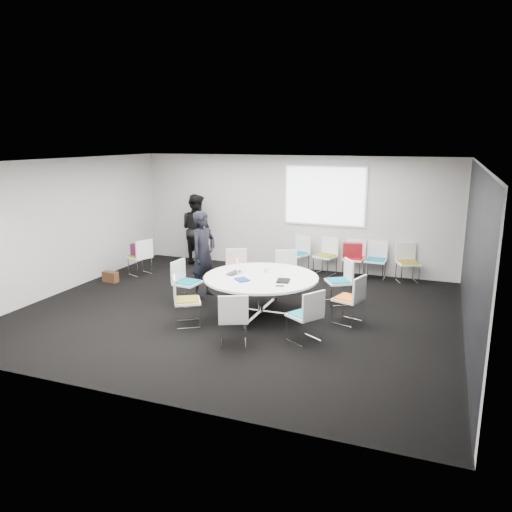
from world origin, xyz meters
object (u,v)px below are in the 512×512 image
(chair_back_e, at_px, (407,270))
(brown_bag, at_px, (110,277))
(conference_table, at_px, (261,287))
(maroon_bag, at_px, (139,250))
(chair_back_c, at_px, (354,266))
(cup, at_px, (265,270))
(chair_ring_b, at_px, (339,290))
(chair_ring_c, at_px, (286,280))
(chair_back_a, at_px, (298,261))
(chair_ring_e, at_px, (187,291))
(chair_ring_g, at_px, (233,329))
(chair_spare_left, at_px, (140,264))
(chair_ring_h, at_px, (305,325))
(chair_back_b, at_px, (325,263))
(chair_ring_f, at_px, (187,310))
(chair_ring_a, at_px, (348,308))
(chair_back_d, at_px, (375,267))
(laptop, at_px, (236,273))
(person_main, at_px, (204,254))
(person_back, at_px, (196,229))
(chair_ring_d, at_px, (237,278))
(chair_person_back, at_px, (200,252))

(chair_back_e, xyz_separation_m, brown_bag, (-6.33, -2.39, -0.16))
(conference_table, bearing_deg, maroon_bag, 157.01)
(chair_back_c, bearing_deg, cup, 72.89)
(conference_table, relative_size, chair_back_e, 2.39)
(chair_ring_b, relative_size, chair_ring_c, 1.00)
(chair_back_a, height_order, brown_bag, chair_back_a)
(conference_table, distance_m, chair_ring_e, 1.56)
(chair_ring_b, distance_m, chair_ring_g, 2.88)
(chair_back_c, bearing_deg, chair_spare_left, 23.75)
(chair_ring_b, distance_m, chair_ring_h, 2.11)
(chair_back_b, xyz_separation_m, cup, (-0.50, -2.90, 0.50))
(chair_ring_g, relative_size, chair_back_b, 1.00)
(chair_ring_f, relative_size, chair_back_a, 1.00)
(chair_ring_a, xyz_separation_m, chair_back_c, (-0.45, 3.05, 0.00))
(chair_back_d, xyz_separation_m, chair_back_e, (0.72, -0.00, 0.00))
(chair_ring_b, height_order, laptop, chair_ring_b)
(chair_ring_g, bearing_deg, laptop, 86.79)
(brown_bag, bearing_deg, maroon_bag, 68.77)
(chair_ring_a, xyz_separation_m, chair_ring_g, (-1.52, -1.62, 0.00))
(laptop, height_order, maroon_bag, maroon_bag)
(conference_table, bearing_deg, chair_ring_c, 88.55)
(chair_ring_h, distance_m, chair_back_a, 4.32)
(person_main, bearing_deg, laptop, -108.38)
(chair_ring_g, height_order, chair_back_c, same)
(chair_ring_h, xyz_separation_m, chair_back_d, (0.55, 4.15, 0.00))
(chair_ring_b, distance_m, chair_back_a, 2.47)
(person_back, bearing_deg, chair_back_d, -155.94)
(chair_ring_b, relative_size, person_back, 0.48)
(chair_back_c, bearing_deg, chair_ring_g, 82.17)
(chair_back_d, relative_size, chair_back_e, 1.00)
(chair_ring_h, relative_size, person_back, 0.48)
(brown_bag, bearing_deg, chair_ring_d, 8.49)
(chair_ring_b, distance_m, brown_bag, 5.19)
(chair_back_c, relative_size, laptop, 2.42)
(chair_ring_f, xyz_separation_m, maroon_bag, (-2.64, 2.54, 0.34))
(chair_ring_a, height_order, brown_bag, chair_ring_a)
(conference_table, relative_size, chair_back_b, 2.39)
(chair_person_back, bearing_deg, conference_table, 116.16)
(chair_ring_c, distance_m, chair_back_d, 2.36)
(chair_ring_f, relative_size, laptop, 2.42)
(chair_ring_a, distance_m, person_back, 5.37)
(chair_back_e, relative_size, chair_spare_left, 1.00)
(chair_back_b, bearing_deg, person_main, 71.28)
(chair_ring_e, bearing_deg, chair_spare_left, -121.31)
(cup, height_order, brown_bag, cup)
(cup, bearing_deg, chair_ring_f, -128.07)
(chair_ring_d, distance_m, chair_back_d, 3.29)
(person_back, bearing_deg, maroon_bag, 83.40)
(chair_ring_g, distance_m, chair_back_d, 4.94)
(person_back, height_order, cup, person_back)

